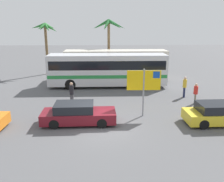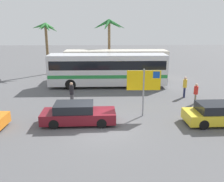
# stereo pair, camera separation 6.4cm
# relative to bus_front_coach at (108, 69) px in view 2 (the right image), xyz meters

# --- Properties ---
(ground) EXTENTS (120.00, 120.00, 0.00)m
(ground) POSITION_rel_bus_front_coach_xyz_m (-0.64, -9.95, -1.78)
(ground) COLOR #565659
(bus_front_coach) EXTENTS (11.34, 2.53, 3.17)m
(bus_front_coach) POSITION_rel_bus_front_coach_xyz_m (0.00, 0.00, 0.00)
(bus_front_coach) COLOR silver
(bus_front_coach) RESTS_ON ground
(bus_rear_coach) EXTENTS (11.34, 2.53, 3.17)m
(bus_rear_coach) POSITION_rel_bus_front_coach_xyz_m (1.01, 3.73, 0.00)
(bus_rear_coach) COLOR silver
(bus_rear_coach) RESTS_ON ground
(ferry_sign) EXTENTS (2.20, 0.11, 3.20)m
(ferry_sign) POSITION_rel_bus_front_coach_xyz_m (2.27, -8.15, 0.54)
(ferry_sign) COLOR gray
(ferry_sign) RESTS_ON ground
(car_maroon) EXTENTS (4.55, 1.81, 1.32)m
(car_maroon) POSITION_rel_bus_front_coach_xyz_m (-2.00, -9.28, -1.15)
(car_maroon) COLOR maroon
(car_maroon) RESTS_ON ground
(car_yellow) EXTENTS (4.25, 1.85, 1.32)m
(car_yellow) POSITION_rel_bus_front_coach_xyz_m (6.66, -9.60, -1.15)
(car_yellow) COLOR yellow
(car_yellow) RESTS_ON ground
(pedestrian_near_sign) EXTENTS (0.32, 0.32, 1.61)m
(pedestrian_near_sign) POSITION_rel_bus_front_coach_xyz_m (6.68, -5.70, -0.84)
(pedestrian_near_sign) COLOR #706656
(pedestrian_near_sign) RESTS_ON ground
(pedestrian_crossing_lot) EXTENTS (0.32, 0.32, 1.81)m
(pedestrian_crossing_lot) POSITION_rel_bus_front_coach_xyz_m (-2.79, -5.82, -0.71)
(pedestrian_crossing_lot) COLOR #4C4C51
(pedestrian_crossing_lot) RESTS_ON ground
(pedestrian_by_bus) EXTENTS (0.32, 0.32, 1.75)m
(pedestrian_by_bus) POSITION_rel_bus_front_coach_xyz_m (6.39, -3.95, -0.74)
(pedestrian_by_bus) COLOR #1E2347
(pedestrian_by_bus) RESTS_ON ground
(palm_tree_seaside) EXTENTS (3.13, 3.05, 6.15)m
(palm_tree_seaside) POSITION_rel_bus_front_coach_xyz_m (-7.26, 6.53, 3.19)
(palm_tree_seaside) COLOR brown
(palm_tree_seaside) RESTS_ON ground
(palm_tree_inland) EXTENTS (4.05, 3.93, 6.57)m
(palm_tree_inland) POSITION_rel_bus_front_coach_xyz_m (0.30, 6.87, 3.63)
(palm_tree_inland) COLOR brown
(palm_tree_inland) RESTS_ON ground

